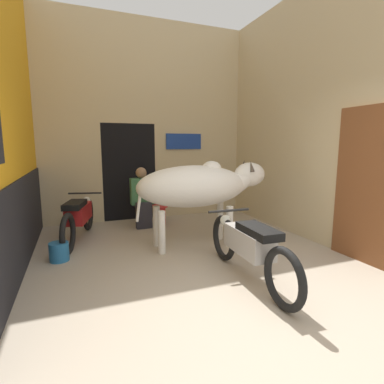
{
  "coord_description": "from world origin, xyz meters",
  "views": [
    {
      "loc": [
        -1.47,
        -2.04,
        1.59
      ],
      "look_at": [
        0.08,
        1.94,
        0.91
      ],
      "focal_mm": 28.0,
      "sensor_mm": 36.0,
      "label": 1
    }
  ],
  "objects_px": {
    "motorcycle_near": "(249,245)",
    "bucket": "(59,252)",
    "shopkeeper_seated": "(142,196)",
    "motorcycle_far": "(79,216)",
    "plastic_stool": "(160,214)",
    "cow": "(199,186)"
  },
  "relations": [
    {
      "from": "motorcycle_far",
      "to": "plastic_stool",
      "type": "relative_size",
      "value": 4.73
    },
    {
      "from": "plastic_stool",
      "to": "motorcycle_far",
      "type": "bearing_deg",
      "value": -162.17
    },
    {
      "from": "cow",
      "to": "motorcycle_near",
      "type": "height_order",
      "value": "cow"
    },
    {
      "from": "motorcycle_near",
      "to": "bucket",
      "type": "bearing_deg",
      "value": 145.35
    },
    {
      "from": "motorcycle_near",
      "to": "bucket",
      "type": "distance_m",
      "value": 2.59
    },
    {
      "from": "cow",
      "to": "motorcycle_far",
      "type": "relative_size",
      "value": 1.14
    },
    {
      "from": "motorcycle_far",
      "to": "bucket",
      "type": "xyz_separation_m",
      "value": [
        -0.28,
        -0.85,
        -0.29
      ]
    },
    {
      "from": "motorcycle_far",
      "to": "bucket",
      "type": "distance_m",
      "value": 0.95
    },
    {
      "from": "motorcycle_near",
      "to": "motorcycle_far",
      "type": "relative_size",
      "value": 1.06
    },
    {
      "from": "cow",
      "to": "bucket",
      "type": "bearing_deg",
      "value": 177.35
    },
    {
      "from": "cow",
      "to": "shopkeeper_seated",
      "type": "relative_size",
      "value": 1.84
    },
    {
      "from": "plastic_stool",
      "to": "bucket",
      "type": "relative_size",
      "value": 1.52
    },
    {
      "from": "cow",
      "to": "motorcycle_near",
      "type": "relative_size",
      "value": 1.08
    },
    {
      "from": "bucket",
      "to": "plastic_stool",
      "type": "bearing_deg",
      "value": 36.67
    },
    {
      "from": "shopkeeper_seated",
      "to": "plastic_stool",
      "type": "height_order",
      "value": "shopkeeper_seated"
    },
    {
      "from": "motorcycle_far",
      "to": "motorcycle_near",
      "type": "bearing_deg",
      "value": -51.67
    },
    {
      "from": "motorcycle_far",
      "to": "shopkeeper_seated",
      "type": "xyz_separation_m",
      "value": [
        1.17,
        0.46,
        0.18
      ]
    },
    {
      "from": "motorcycle_near",
      "to": "shopkeeper_seated",
      "type": "xyz_separation_m",
      "value": [
        -0.66,
        2.78,
        0.18
      ]
    },
    {
      "from": "plastic_stool",
      "to": "motorcycle_near",
      "type": "bearing_deg",
      "value": -83.74
    },
    {
      "from": "shopkeeper_seated",
      "to": "bucket",
      "type": "relative_size",
      "value": 4.47
    },
    {
      "from": "cow",
      "to": "shopkeeper_seated",
      "type": "xyz_separation_m",
      "value": [
        -0.61,
        1.41,
        -0.35
      ]
    },
    {
      "from": "cow",
      "to": "bucket",
      "type": "relative_size",
      "value": 8.24
    }
  ]
}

